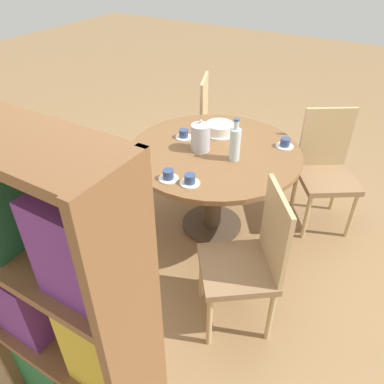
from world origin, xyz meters
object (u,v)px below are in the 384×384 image
chair_c (326,168)px  cup_a (285,143)px  water_bottle (235,143)px  cake_main (220,129)px  chair_a (94,186)px  cup_d (190,180)px  cup_c (184,134)px  chair_d (217,125)px  cup_b (168,176)px  bookshelf (65,315)px  chair_b (249,260)px  coffee_pot (200,136)px

chair_c → cup_a: bearing=-173.4°
water_bottle → cake_main: 0.42m
chair_a → cup_d: size_ratio=7.27×
cup_c → chair_d: bearing=-82.4°
water_bottle → chair_a: bearing=31.2°
cup_b → bookshelf: bearing=101.7°
chair_b → cup_a: (0.17, -0.99, 0.25)m
coffee_pot → cup_b: 0.46m
coffee_pot → chair_d: bearing=-70.4°
chair_d → cake_main: 0.69m
chair_d → cup_a: bearing=-143.3°
coffee_pot → cup_b: (-0.02, 0.45, -0.08)m
chair_c → bookshelf: bearing=-138.0°
chair_a → cup_d: (-0.76, -0.11, 0.25)m
chair_d → cup_a: size_ratio=7.27×
chair_b → chair_c: same height
cup_c → cup_d: bearing=125.4°
bookshelf → cup_a: bearing=82.0°
cup_a → cup_c: size_ratio=1.00×
chair_b → cup_a: chair_b is taller
chair_b → cup_b: bearing=-142.0°
chair_d → cup_b: (-0.33, 1.31, 0.25)m
cup_b → cup_c: size_ratio=1.00×
chair_a → water_bottle: water_bottle is taller
cup_d → cup_a: bearing=-114.2°
bookshelf → cup_d: (0.08, -1.13, -0.01)m
chair_c → chair_d: 1.14m
chair_b → cup_a: 1.04m
chair_c → cup_b: chair_c is taller
bookshelf → cup_d: bookshelf is taller
bookshelf → cake_main: (0.25, -1.86, 0.01)m
coffee_pot → water_bottle: bearing=179.7°
cup_b → coffee_pot: bearing=-87.5°
chair_c → bookshelf: (0.56, 2.16, 0.26)m
chair_a → cup_b: (-0.62, -0.08, 0.25)m
chair_c → chair_d: size_ratio=1.00×
cup_a → chair_c: bearing=-140.0°
cup_c → chair_b: bearing=140.7°
chair_b → coffee_pot: coffee_pot is taller
cup_b → chair_c: bearing=-126.8°
cake_main → cup_d: cake_main is taller
coffee_pot → cup_d: bearing=111.4°
chair_b → chair_d: 1.79m
chair_c → water_bottle: water_bottle is taller
cake_main → cup_c: bearing=44.9°
coffee_pot → cup_a: (-0.52, -0.36, -0.08)m
chair_a → cup_c: chair_a is taller
water_bottle → cup_b: water_bottle is taller
chair_d → cup_a: chair_d is taller
chair_a → chair_b: bearing=139.9°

